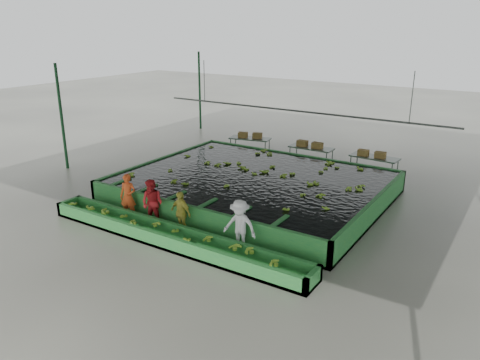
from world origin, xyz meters
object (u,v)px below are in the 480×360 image
Objects in this scene: flotation_tank at (253,186)px; box_stack_right at (371,157)px; worker_c at (181,213)px; box_stack_left at (250,138)px; packing_table_left at (250,147)px; worker_b at (152,203)px; sorting_trough at (171,237)px; packing_table_right at (374,167)px; packing_table_mid at (311,157)px; box_stack_mid at (310,147)px; worker_a at (128,196)px; worker_d at (240,226)px.

box_stack_right is at bearing 57.94° from flotation_tank.
box_stack_left is (-3.17, 9.57, 0.22)m from worker_c.
worker_b is at bearing -78.68° from packing_table_left.
sorting_trough is 10.77m from packing_table_right.
box_stack_right is at bearing 76.76° from worker_c.
box_stack_right is (6.58, -0.19, 0.01)m from box_stack_left.
packing_table_right is (3.52, 9.45, -0.26)m from worker_c.
worker_c is 10.08m from packing_table_left.
sorting_trough is at bearing -107.85° from packing_table_right.
packing_table_mid is (3.56, -0.07, 0.00)m from packing_table_left.
box_stack_left is at bearing 177.95° from box_stack_mid.
flotation_tank is at bearing 38.79° from worker_a.
sorting_trough is at bearing -90.00° from flotation_tank.
packing_table_mid is at bearing -1.19° from box_stack_left.
flotation_tank is 6.69× the size of worker_c.
worker_a is at bearing -106.19° from box_stack_mid.
sorting_trough is (0.00, -5.10, -0.20)m from flotation_tank.
worker_a is at bearing 173.64° from worker_d.
worker_a is 1.28× the size of box_stack_mid.
worker_b is (-1.48, 0.80, 0.58)m from sorting_trough.
flotation_tank is 6.03× the size of worker_b.
packing_table_left is at bearing 179.07° from packing_table_right.
packing_table_mid is at bearing 37.04° from box_stack_mid.
flotation_tank reaches higher than sorting_trough.
packing_table_right reaches higher than sorting_trough.
worker_d is at bearing -60.06° from box_stack_left.
box_stack_mid is at bearing -142.96° from packing_table_mid.
worker_c is (-0.22, -4.30, 0.30)m from flotation_tank.
worker_b is at bearing -116.84° from packing_table_right.
worker_b reaches higher than box_stack_mid.
packing_table_right is at bearing 76.48° from worker_d.
worker_a is at bearing 170.93° from worker_b.
worker_d reaches higher than packing_table_left.
box_stack_right reaches higher than packing_table_left.
packing_table_right is at bearing 31.78° from box_stack_right.
worker_d is 11.04m from packing_table_left.
flotation_tank is 4.70× the size of packing_table_left.
packing_table_right is at bearing 76.26° from worker_c.
box_stack_right is at bearing -148.22° from packing_table_right.
packing_table_left is at bearing 178.92° from packing_table_mid.
packing_table_left is at bearing 178.06° from box_stack_mid.
sorting_trough is 7.73× the size of box_stack_mid.
worker_b is 10.47m from box_stack_right.
box_stack_left reaches higher than flotation_tank.
worker_c is at bearing -9.07° from worker_b.
worker_d is at bearing -63.83° from flotation_tank.
packing_table_mid is at bearing -1.08° from packing_table_left.
worker_a reaches higher than sorting_trough.
worker_a reaches higher than flotation_tank.
worker_b is 9.64m from packing_table_mid.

